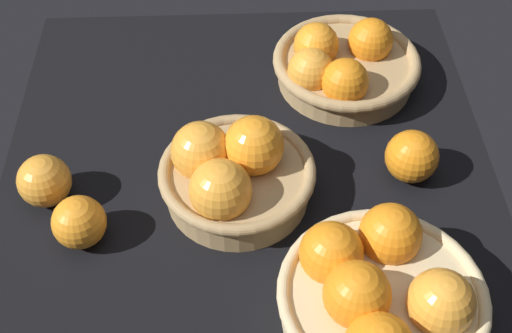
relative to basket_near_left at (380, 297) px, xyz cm
name	(u,v)px	position (x,y,z in cm)	size (l,w,h in cm)	color
market_tray	(249,194)	(21.65, 14.64, -6.47)	(84.00, 72.00, 3.00)	black
basket_near_left	(380,297)	(0.00, 0.00, 0.00)	(24.81, 24.81, 12.03)	#D3BC8C
basket_near_right	(343,65)	(43.72, -1.21, -1.15)	(23.96, 23.96, 9.70)	tan
basket_center	(233,173)	(20.34, 16.92, -0.29)	(21.72, 21.72, 11.85)	tan
loose_orange_front_gap	(44,181)	(20.75, 42.83, -1.27)	(7.41, 7.41, 7.41)	#F49E33
loose_orange_back_gap	(79,222)	(13.51, 37.14, -1.40)	(7.15, 7.15, 7.15)	orange
loose_orange_side_gap	(412,156)	(23.18, -8.48, -1.15)	(7.64, 7.64, 7.64)	orange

